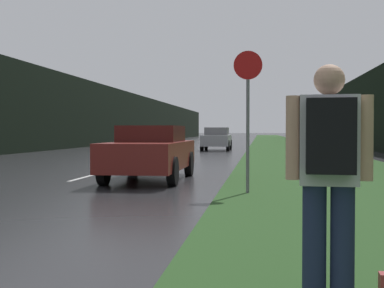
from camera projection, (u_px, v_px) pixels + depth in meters
The scene contains 10 objects.
grass_verge at pixel (287, 148), 41.71m from camera, with size 6.00×240.00×0.02m, color #26471E.
lane_stripe_c at pixel (87, 177), 15.44m from camera, with size 0.12×3.00×0.01m, color silver.
lane_stripe_d at pixel (141, 162), 22.38m from camera, with size 0.12×3.00×0.01m, color silver.
lane_stripe_e at pixel (169, 155), 29.32m from camera, with size 0.12×3.00×0.01m, color silver.
treeline_far_side at pixel (110, 117), 53.74m from camera, with size 2.00×140.00×5.51m, color black.
treeline_near_side at pixel (346, 117), 50.80m from camera, with size 2.00×140.00×5.29m, color black.
stop_sign at pixel (248, 109), 11.22m from camera, with size 0.60×0.07×3.01m.
hitchhiker_with_backpack at pixel (329, 170), 3.93m from camera, with size 0.63×0.45×1.82m.
car_passing_near at pixel (151, 152), 14.37m from camera, with size 1.91×4.74×1.46m.
car_passing_far at pixel (217, 139), 36.13m from camera, with size 1.90×4.44×1.54m.
Camera 1 is at (4.97, -2.30, 1.33)m, focal length 50.00 mm.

